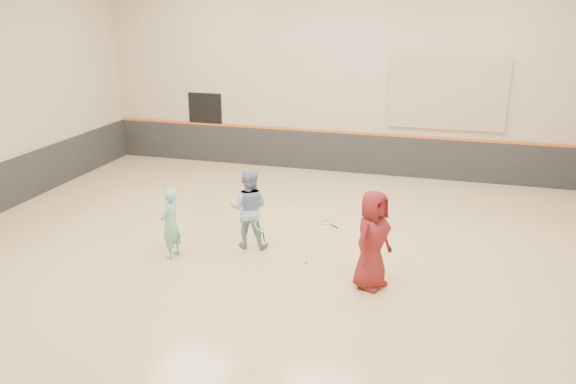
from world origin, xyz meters
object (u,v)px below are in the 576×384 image
(instructor, at_px, (249,208))
(young_man, at_px, (373,240))
(girl, at_px, (171,223))
(spare_racket, at_px, (327,222))

(instructor, bearing_deg, young_man, 152.40)
(girl, xyz_separation_m, young_man, (4.02, -0.14, 0.19))
(young_man, bearing_deg, instructor, 94.81)
(spare_racket, bearing_deg, young_man, -63.42)
(instructor, distance_m, spare_racket, 2.32)
(instructor, relative_size, young_man, 0.93)
(girl, relative_size, spare_racket, 2.13)
(girl, relative_size, instructor, 0.86)
(instructor, bearing_deg, spare_racket, -132.69)
(instructor, xyz_separation_m, young_man, (2.70, -1.07, 0.06))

